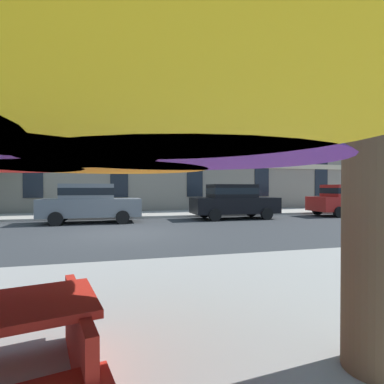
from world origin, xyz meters
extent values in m
plane|color=#2D3033|center=(0.00, 0.00, 0.00)|extent=(120.00, 120.00, 0.00)
cube|color=#9E998E|center=(0.00, 6.80, 0.06)|extent=(56.00, 3.60, 0.12)
cube|color=gray|center=(0.00, 15.00, 8.00)|extent=(44.96, 12.00, 16.00)
cube|color=beige|center=(0.00, 8.96, 3.20)|extent=(44.06, 0.08, 0.36)
cube|color=beige|center=(0.00, 8.96, 6.40)|extent=(44.06, 0.08, 0.36)
cube|color=beige|center=(0.00, 8.96, 9.60)|extent=(44.06, 0.08, 0.36)
cube|color=beige|center=(0.00, 8.96, 12.80)|extent=(44.06, 0.08, 0.36)
cube|color=black|center=(-5.00, 8.97, 8.40)|extent=(1.10, 0.06, 14.80)
cube|color=black|center=(0.00, 8.97, 8.40)|extent=(1.10, 0.06, 14.80)
cube|color=black|center=(5.00, 8.97, 8.40)|extent=(1.10, 0.06, 14.80)
cube|color=black|center=(9.99, 8.97, 8.40)|extent=(1.10, 0.06, 14.80)
cube|color=black|center=(14.99, 8.97, 8.40)|extent=(1.10, 0.06, 14.80)
cube|color=black|center=(19.98, 8.97, 8.40)|extent=(1.10, 0.06, 14.80)
cube|color=slate|center=(-1.33, 3.70, 0.70)|extent=(4.40, 1.76, 0.80)
cube|color=slate|center=(-1.48, 3.70, 1.44)|extent=(2.30, 1.55, 0.68)
cube|color=black|center=(-1.48, 3.70, 1.44)|extent=(2.32, 1.57, 0.32)
cylinder|color=black|center=(0.03, 4.58, 0.30)|extent=(0.60, 0.22, 0.60)
cylinder|color=black|center=(0.03, 2.82, 0.30)|extent=(0.60, 0.22, 0.60)
cylinder|color=black|center=(-2.70, 4.58, 0.30)|extent=(0.60, 0.22, 0.60)
cylinder|color=black|center=(-2.70, 2.82, 0.30)|extent=(0.60, 0.22, 0.60)
cube|color=black|center=(5.68, 3.70, 0.70)|extent=(4.40, 1.76, 0.80)
cube|color=black|center=(5.53, 3.70, 1.44)|extent=(2.30, 1.55, 0.68)
cube|color=black|center=(5.53, 3.70, 1.44)|extent=(2.32, 1.57, 0.32)
cylinder|color=black|center=(7.05, 4.58, 0.30)|extent=(0.60, 0.22, 0.60)
cylinder|color=black|center=(7.05, 2.82, 0.30)|extent=(0.60, 0.22, 0.60)
cylinder|color=black|center=(4.32, 4.58, 0.30)|extent=(0.60, 0.22, 0.60)
cylinder|color=black|center=(4.32, 2.82, 0.30)|extent=(0.60, 0.22, 0.60)
cube|color=#B21E19|center=(12.69, 3.70, 0.70)|extent=(4.40, 1.76, 0.80)
cube|color=#B21E19|center=(12.54, 3.70, 1.44)|extent=(2.30, 1.55, 0.68)
cube|color=black|center=(12.54, 3.70, 1.44)|extent=(2.32, 1.57, 0.32)
cylinder|color=black|center=(14.05, 4.58, 0.30)|extent=(0.60, 0.22, 0.60)
cylinder|color=black|center=(14.05, 2.82, 0.30)|extent=(0.60, 0.22, 0.60)
cylinder|color=black|center=(11.32, 4.58, 0.30)|extent=(0.60, 0.22, 0.60)
cylinder|color=black|center=(11.32, 2.82, 0.30)|extent=(0.60, 0.22, 0.60)
cone|color=#662D9E|center=(0.07, -9.00, 2.02)|extent=(1.83, 1.83, 0.54)
cone|color=orange|center=(-0.45, -8.10, 2.02)|extent=(1.83, 1.83, 0.54)
cone|color=yellow|center=(-0.45, -9.90, 2.02)|extent=(1.83, 1.83, 0.54)
cube|color=red|center=(-0.62, -8.29, 0.37)|extent=(0.38, 1.38, 0.74)
cylinder|color=brown|center=(1.70, -8.79, 2.11)|extent=(0.50, 0.50, 4.23)
camera|label=1|loc=(-0.35, -10.76, 1.59)|focal=28.19mm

